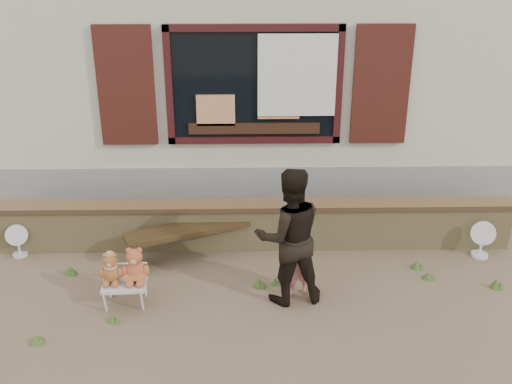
{
  "coord_description": "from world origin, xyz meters",
  "views": [
    {
      "loc": [
        -0.14,
        -6.38,
        4.03
      ],
      "look_at": [
        0.0,
        0.6,
        1.0
      ],
      "focal_mm": 42.0,
      "sensor_mm": 36.0,
      "label": 1
    }
  ],
  "objects_px": {
    "folding_chair": "(125,283)",
    "child": "(298,260)",
    "bench": "(192,235)",
    "teddy_bear_left": "(111,267)",
    "teddy_bear_right": "(135,264)",
    "adult": "(289,236)"
  },
  "relations": [
    {
      "from": "child",
      "to": "adult",
      "type": "distance_m",
      "value": 0.4
    },
    {
      "from": "teddy_bear_right",
      "to": "bench",
      "type": "bearing_deg",
      "value": 60.41
    },
    {
      "from": "teddy_bear_left",
      "to": "adult",
      "type": "xyz_separation_m",
      "value": [
        2.05,
        0.08,
        0.34
      ]
    },
    {
      "from": "folding_chair",
      "to": "teddy_bear_right",
      "type": "distance_m",
      "value": 0.29
    },
    {
      "from": "child",
      "to": "adult",
      "type": "height_order",
      "value": "adult"
    },
    {
      "from": "teddy_bear_left",
      "to": "adult",
      "type": "bearing_deg",
      "value": -0.33
    },
    {
      "from": "bench",
      "to": "teddy_bear_left",
      "type": "bearing_deg",
      "value": -149.49
    },
    {
      "from": "child",
      "to": "adult",
      "type": "xyz_separation_m",
      "value": [
        -0.12,
        -0.1,
        0.37
      ]
    },
    {
      "from": "teddy_bear_right",
      "to": "adult",
      "type": "bearing_deg",
      "value": -0.38
    },
    {
      "from": "folding_chair",
      "to": "teddy_bear_left",
      "type": "height_order",
      "value": "teddy_bear_left"
    },
    {
      "from": "folding_chair",
      "to": "bench",
      "type": "bearing_deg",
      "value": 55.09
    },
    {
      "from": "teddy_bear_right",
      "to": "folding_chair",
      "type": "bearing_deg",
      "value": 180.0
    },
    {
      "from": "teddy_bear_left",
      "to": "teddy_bear_right",
      "type": "xyz_separation_m",
      "value": [
        0.28,
        0.01,
        0.03
      ]
    },
    {
      "from": "teddy_bear_right",
      "to": "teddy_bear_left",
      "type": "bearing_deg",
      "value": -180.0
    },
    {
      "from": "child",
      "to": "adult",
      "type": "bearing_deg",
      "value": 17.68
    },
    {
      "from": "folding_chair",
      "to": "adult",
      "type": "bearing_deg",
      "value": -0.36
    },
    {
      "from": "folding_chair",
      "to": "child",
      "type": "relative_size",
      "value": 0.55
    },
    {
      "from": "bench",
      "to": "child",
      "type": "relative_size",
      "value": 1.91
    },
    {
      "from": "bench",
      "to": "teddy_bear_left",
      "type": "relative_size",
      "value": 4.57
    },
    {
      "from": "teddy_bear_left",
      "to": "child",
      "type": "height_order",
      "value": "child"
    },
    {
      "from": "bench",
      "to": "adult",
      "type": "height_order",
      "value": "adult"
    },
    {
      "from": "teddy_bear_right",
      "to": "child",
      "type": "bearing_deg",
      "value": 2.43
    }
  ]
}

